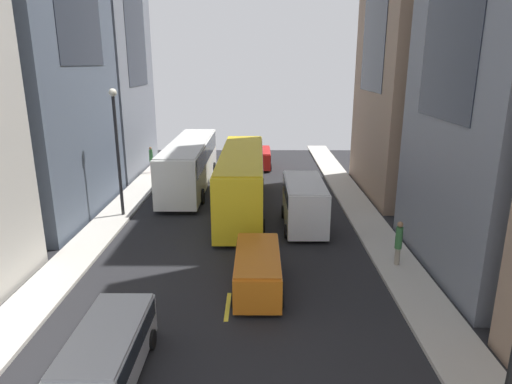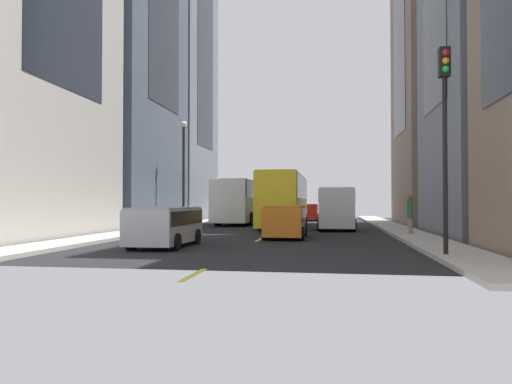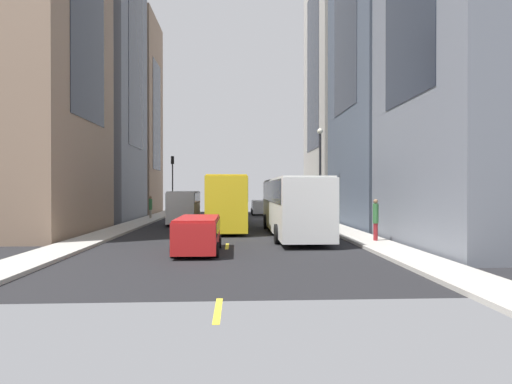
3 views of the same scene
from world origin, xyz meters
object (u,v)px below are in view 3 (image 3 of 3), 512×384
Objects in this scene: car_red_2 at (198,232)px; traffic_light_near_corner at (173,174)px; pedestrian_walking_far at (376,218)px; pedestrian_crossing_near at (151,206)px; streetcar_yellow at (228,198)px; city_bus_white at (292,201)px; car_orange_0 at (220,208)px; car_silver_1 at (260,206)px; delivery_van_white at (184,205)px.

traffic_light_near_corner reaches higher than car_red_2.
car_red_2 is 0.67× the size of traffic_light_near_corner.
traffic_light_near_corner is at bearing 60.91° from pedestrian_walking_far.
pedestrian_crossing_near is (5.96, -19.53, 0.33)m from car_red_2.
streetcar_yellow is 11.78m from pedestrian_walking_far.
city_bus_white is 1.98× the size of traffic_light_near_corner.
streetcar_yellow reaches higher than pedestrian_walking_far.
pedestrian_walking_far is at bearing 114.34° from car_orange_0.
car_orange_0 is at bearing 57.24° from pedestrian_walking_far.
car_orange_0 is 2.22× the size of pedestrian_crossing_near.
traffic_light_near_corner reaches higher than streetcar_yellow.
car_red_2 is at bearing -25.81° from pedestrian_crossing_near.
city_bus_white is 2.96× the size of car_silver_1.
traffic_light_near_corner is at bearing -79.44° from car_red_2.
streetcar_yellow is 6.21× the size of pedestrian_crossing_near.
city_bus_white is 17.00m from pedestrian_crossing_near.
car_orange_0 is (-2.49, -7.02, -0.59)m from delivery_van_white.
city_bus_white is 10.86m from delivery_van_white.
traffic_light_near_corner is (5.57, -7.64, 3.58)m from car_orange_0.
pedestrian_crossing_near is (10.28, 7.16, 0.33)m from car_silver_1.
streetcar_yellow reaches higher than car_red_2.
delivery_van_white is 13.90m from car_silver_1.
pedestrian_crossing_near is 0.95× the size of pedestrian_walking_far.
traffic_light_near_corner reaches higher than pedestrian_walking_far.
pedestrian_crossing_near is at bearing -48.32° from streetcar_yellow.
pedestrian_crossing_near is at bearing 86.94° from traffic_light_near_corner.
car_red_2 is at bearing 52.72° from city_bus_white.
traffic_light_near_corner is (3.08, -14.65, 2.99)m from delivery_van_white.
car_orange_0 is 2.10× the size of pedestrian_walking_far.
delivery_van_white reaches higher than car_red_2.
car_orange_0 is 21.54m from car_red_2.
streetcar_yellow is at bearing -52.59° from city_bus_white.
car_silver_1 is 12.53m from pedestrian_crossing_near.
traffic_light_near_corner is at bearing -65.29° from city_bus_white.
car_red_2 is at bearing 139.64° from pedestrian_walking_far.
delivery_van_white is 6.17m from pedestrian_crossing_near.
streetcar_yellow is 2.91× the size of car_silver_1.
pedestrian_crossing_near is (3.59, -5.00, -0.28)m from delivery_van_white.
traffic_light_near_corner reaches higher than car_silver_1.
city_bus_white is 6.37m from streetcar_yellow.
pedestrian_crossing_near is 0.31× the size of traffic_light_near_corner.
car_orange_0 is 1.04× the size of car_silver_1.
streetcar_yellow is 2.90× the size of car_red_2.
traffic_light_near_corner reaches higher than city_bus_white.
traffic_light_near_corner is at bearing 134.17° from pedestrian_crossing_near.
car_orange_0 reaches higher than car_red_2.
pedestrian_crossing_near reaches higher than car_orange_0.
delivery_van_white is 14.73m from car_red_2.
traffic_light_near_corner is at bearing -53.92° from car_orange_0.
city_bus_white is 15.81m from car_orange_0.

